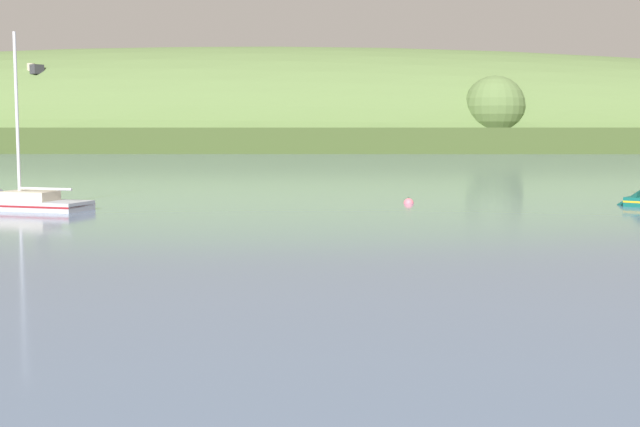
% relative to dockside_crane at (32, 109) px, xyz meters
% --- Properties ---
extents(far_shoreline_hill, '(509.72, 115.76, 49.37)m').
position_rel_dockside_crane_xyz_m(far_shoreline_hill, '(47.07, 24.17, -9.03)').
color(far_shoreline_hill, '#3C4E24').
rests_on(far_shoreline_hill, ground).
extents(dockside_crane, '(12.78, 8.97, 19.14)m').
position_rel_dockside_crane_xyz_m(dockside_crane, '(0.00, 0.00, 0.00)').
color(dockside_crane, '#4C4C51').
rests_on(dockside_crane, ground).
extents(sailboat_near_mooring, '(7.68, 4.01, 11.22)m').
position_rel_dockside_crane_xyz_m(sailboat_near_mooring, '(59.87, -134.75, -9.22)').
color(sailboat_near_mooring, '#ADB2BC').
rests_on(sailboat_near_mooring, ground).
extents(mooring_buoy_midchannel, '(0.63, 0.63, 0.71)m').
position_rel_dockside_crane_xyz_m(mooring_buoy_midchannel, '(81.96, -128.45, -9.31)').
color(mooring_buoy_midchannel, '#E06675').
rests_on(mooring_buoy_midchannel, ground).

